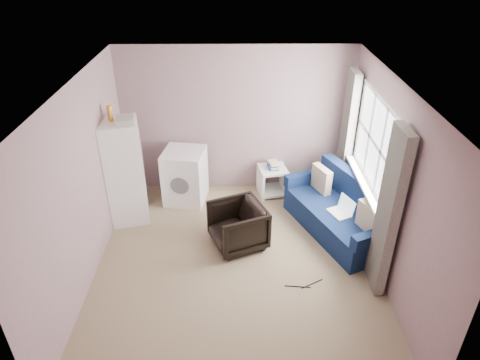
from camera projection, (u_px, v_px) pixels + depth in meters
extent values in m
cube|color=#968162|center=(237.00, 265.00, 5.89)|extent=(3.80, 4.20, 0.02)
cube|color=silver|center=(236.00, 88.00, 4.62)|extent=(3.80, 4.20, 0.02)
cube|color=gray|center=(236.00, 121.00, 7.08)|extent=(3.80, 0.02, 2.50)
cube|color=gray|center=(237.00, 323.00, 3.44)|extent=(3.80, 0.02, 2.50)
cube|color=gray|center=(81.00, 188.00, 5.24)|extent=(0.02, 4.20, 2.50)
cube|color=gray|center=(391.00, 186.00, 5.27)|extent=(0.02, 4.20, 2.50)
cube|color=white|center=(376.00, 144.00, 5.75)|extent=(0.01, 1.60, 1.20)
imported|color=black|center=(238.00, 224.00, 6.09)|extent=(0.88, 0.91, 0.73)
cube|color=white|center=(125.00, 172.00, 6.45)|extent=(0.69, 0.69, 1.65)
cube|color=slate|center=(145.00, 182.00, 6.62)|extent=(0.14, 0.51, 0.02)
cube|color=slate|center=(141.00, 149.00, 6.56)|extent=(0.03, 0.03, 0.47)
cube|color=white|center=(142.00, 152.00, 6.33)|extent=(0.10, 0.38, 0.56)
cylinder|color=orange|center=(110.00, 113.00, 6.00)|extent=(0.09, 0.09, 0.23)
cube|color=#B4B5AA|center=(125.00, 120.00, 5.96)|extent=(0.31, 0.33, 0.08)
cube|color=white|center=(185.00, 176.00, 7.09)|extent=(0.74, 0.74, 0.91)
cube|color=slate|center=(183.00, 154.00, 6.86)|extent=(0.68, 0.67, 0.05)
cylinder|color=slate|center=(180.00, 186.00, 6.81)|extent=(0.30, 0.07, 0.30)
cube|color=white|center=(273.00, 169.00, 7.25)|extent=(0.53, 0.53, 0.04)
cube|color=white|center=(272.00, 190.00, 7.46)|extent=(0.53, 0.53, 0.04)
cube|color=white|center=(261.00, 182.00, 7.33)|extent=(0.12, 0.45, 0.50)
cube|color=white|center=(284.00, 180.00, 7.39)|extent=(0.12, 0.45, 0.50)
cube|color=#234692|center=(273.00, 167.00, 7.23)|extent=(0.19, 0.25, 0.03)
cube|color=beige|center=(274.00, 166.00, 7.21)|extent=(0.20, 0.25, 0.03)
cube|color=#234692|center=(272.00, 164.00, 7.20)|extent=(0.18, 0.24, 0.03)
cube|color=beige|center=(274.00, 163.00, 7.18)|extent=(0.21, 0.26, 0.03)
cube|color=#112450|center=(338.00, 220.00, 6.46)|extent=(1.50, 1.98, 0.40)
cube|color=#112450|center=(359.00, 192.00, 6.37)|extent=(0.89, 1.71, 0.44)
cube|color=#112450|center=(379.00, 236.00, 5.63)|extent=(0.83, 0.47, 0.20)
cube|color=#112450|center=(308.00, 177.00, 6.99)|extent=(0.83, 0.47, 0.20)
cube|color=beige|center=(369.00, 218.00, 5.82)|extent=(0.27, 0.41, 0.40)
cube|color=beige|center=(321.00, 179.00, 6.73)|extent=(0.27, 0.41, 0.40)
cube|color=white|center=(339.00, 213.00, 6.24)|extent=(0.34, 0.39, 0.02)
cube|color=silver|center=(347.00, 205.00, 6.23)|extent=(0.19, 0.32, 0.22)
cube|color=white|center=(364.00, 184.00, 6.07)|extent=(0.14, 1.70, 0.04)
cube|color=white|center=(368.00, 182.00, 6.05)|extent=(0.02, 1.68, 0.05)
cube|color=white|center=(375.00, 144.00, 5.75)|extent=(0.02, 1.68, 0.05)
cube|color=white|center=(382.00, 101.00, 5.45)|extent=(0.02, 1.68, 0.05)
cube|color=white|center=(394.00, 173.00, 5.06)|extent=(0.02, 0.05, 1.20)
cube|color=white|center=(381.00, 152.00, 5.52)|extent=(0.02, 0.05, 1.20)
cube|color=white|center=(370.00, 135.00, 5.98)|extent=(0.02, 0.05, 1.20)
cube|color=white|center=(360.00, 121.00, 6.44)|extent=(0.02, 0.05, 1.20)
cube|color=beige|center=(388.00, 214.00, 5.02)|extent=(0.12, 0.46, 2.18)
cube|color=beige|center=(347.00, 137.00, 6.88)|extent=(0.12, 0.46, 2.18)
cylinder|color=black|center=(312.00, 284.00, 5.56)|extent=(0.30, 0.17, 0.01)
cylinder|color=black|center=(298.00, 287.00, 5.51)|extent=(0.33, 0.05, 0.01)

